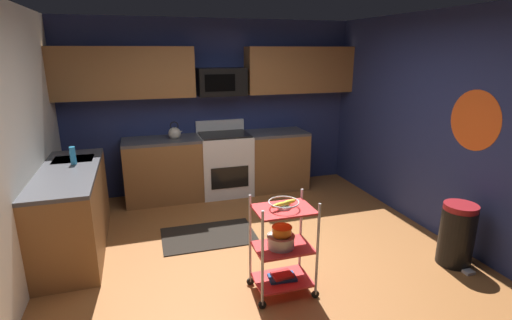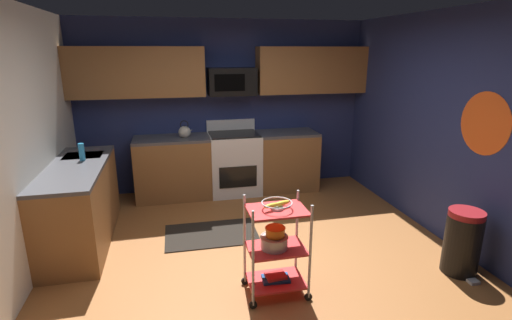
% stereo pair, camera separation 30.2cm
% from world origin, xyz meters
% --- Properties ---
extents(floor, '(4.40, 4.80, 0.04)m').
position_xyz_m(floor, '(0.00, 0.00, -0.02)').
color(floor, '#995B2D').
rests_on(floor, ground).
extents(wall_back, '(4.52, 0.06, 2.60)m').
position_xyz_m(wall_back, '(0.00, 2.43, 1.30)').
color(wall_back, navy).
rests_on(wall_back, ground).
extents(wall_right, '(0.06, 4.80, 2.60)m').
position_xyz_m(wall_right, '(2.23, 0.00, 1.30)').
color(wall_right, navy).
rests_on(wall_right, ground).
extents(wall_flower_decal, '(0.00, 0.63, 0.63)m').
position_xyz_m(wall_flower_decal, '(2.20, -0.35, 1.45)').
color(wall_flower_decal, '#E5591E').
extents(counter_run, '(3.59, 2.39, 0.92)m').
position_xyz_m(counter_run, '(-0.76, 1.63, 0.46)').
color(counter_run, brown).
rests_on(counter_run, ground).
extents(oven_range, '(0.76, 0.65, 1.10)m').
position_xyz_m(oven_range, '(0.09, 2.10, 0.48)').
color(oven_range, white).
rests_on(oven_range, ground).
extents(upper_cabinets, '(4.40, 0.33, 0.70)m').
position_xyz_m(upper_cabinets, '(-0.02, 2.23, 1.85)').
color(upper_cabinets, brown).
extents(microwave, '(0.70, 0.39, 0.40)m').
position_xyz_m(microwave, '(0.09, 2.21, 1.70)').
color(microwave, black).
extents(rolling_cart, '(0.57, 0.39, 0.91)m').
position_xyz_m(rolling_cart, '(0.01, -0.56, 0.45)').
color(rolling_cart, silver).
rests_on(rolling_cart, ground).
extents(fruit_bowl, '(0.27, 0.27, 0.07)m').
position_xyz_m(fruit_bowl, '(0.01, -0.56, 0.88)').
color(fruit_bowl, silver).
rests_on(fruit_bowl, rolling_cart).
extents(mixing_bowl_large, '(0.25, 0.25, 0.11)m').
position_xyz_m(mixing_bowl_large, '(-0.01, -0.56, 0.52)').
color(mixing_bowl_large, silver).
rests_on(mixing_bowl_large, rolling_cart).
extents(mixing_bowl_small, '(0.18, 0.18, 0.08)m').
position_xyz_m(mixing_bowl_small, '(0.00, -0.55, 0.62)').
color(mixing_bowl_small, orange).
rests_on(mixing_bowl_small, rolling_cart).
extents(book_stack, '(0.26, 0.17, 0.05)m').
position_xyz_m(book_stack, '(0.01, -0.56, 0.15)').
color(book_stack, '#1E4C8C').
rests_on(book_stack, rolling_cart).
extents(kettle, '(0.21, 0.18, 0.26)m').
position_xyz_m(kettle, '(-0.64, 2.10, 1.00)').
color(kettle, beige).
rests_on(kettle, counter_run).
extents(dish_soap_bottle, '(0.06, 0.06, 0.20)m').
position_xyz_m(dish_soap_bottle, '(-1.86, 1.11, 1.02)').
color(dish_soap_bottle, '#2D8CBF').
rests_on(dish_soap_bottle, counter_run).
extents(trash_can, '(0.34, 0.42, 0.66)m').
position_xyz_m(trash_can, '(1.90, -0.63, 0.33)').
color(trash_can, black).
rests_on(trash_can, ground).
extents(floor_rug, '(1.11, 0.72, 0.01)m').
position_xyz_m(floor_rug, '(-0.44, 0.72, 0.01)').
color(floor_rug, black).
rests_on(floor_rug, ground).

